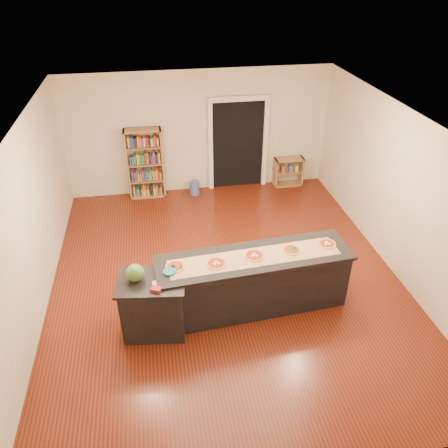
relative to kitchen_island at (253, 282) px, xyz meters
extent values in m
cube|color=beige|center=(-0.30, 0.77, 0.90)|extent=(6.00, 7.00, 2.80)
cube|color=#602210|center=(-0.30, 0.77, -0.50)|extent=(6.00, 7.00, 0.01)
cube|color=white|center=(-0.30, 0.77, 2.30)|extent=(6.00, 7.00, 0.01)
cube|color=black|center=(0.60, 4.26, 0.55)|extent=(1.20, 0.02, 2.10)
cube|color=silver|center=(-0.05, 4.21, 0.55)|extent=(0.10, 0.08, 2.10)
cube|color=silver|center=(1.25, 4.21, 0.55)|extent=(0.10, 0.08, 2.10)
cube|color=silver|center=(0.60, 4.21, 1.65)|extent=(1.40, 0.08, 0.12)
cube|color=black|center=(0.00, 0.00, -0.03)|extent=(2.93, 0.73, 0.94)
cube|color=black|center=(0.00, 0.00, 0.47)|extent=(3.01, 0.82, 0.05)
cube|color=black|center=(-1.56, -0.26, -0.04)|extent=(0.88, 0.62, 0.91)
cube|color=black|center=(-1.56, -0.26, 0.43)|extent=(0.97, 0.71, 0.04)
cube|color=#9E754D|center=(-1.56, 4.08, 0.32)|extent=(0.82, 0.29, 1.63)
cube|color=#9E754D|center=(1.83, 4.07, -0.15)|extent=(0.70, 0.30, 0.70)
cylinder|color=#485BA2|center=(-0.48, 3.97, -0.33)|extent=(0.23, 0.23, 0.33)
cube|color=#A37F54|center=(0.00, -0.03, 0.49)|extent=(2.64, 0.66, 0.00)
sphere|color=#144214|center=(-1.77, -0.21, 0.58)|extent=(0.26, 0.26, 0.26)
cube|color=tan|center=(-1.38, -0.39, 0.47)|extent=(0.33, 0.23, 0.02)
cube|color=maroon|center=(-1.50, -0.49, 0.48)|extent=(0.17, 0.15, 0.05)
cylinder|color=#195966|center=(-1.29, -0.18, 0.49)|extent=(0.19, 0.19, 0.07)
cylinder|color=tan|center=(-1.20, -0.06, 0.50)|extent=(0.28, 0.28, 0.02)
cylinder|color=#A5190C|center=(-1.20, -0.06, 0.51)|extent=(0.23, 0.23, 0.00)
cylinder|color=tan|center=(-0.60, -0.09, 0.50)|extent=(0.31, 0.31, 0.02)
cylinder|color=#A5190C|center=(-0.60, -0.09, 0.51)|extent=(0.25, 0.25, 0.00)
cylinder|color=tan|center=(0.00, 0.01, 0.50)|extent=(0.31, 0.31, 0.02)
cylinder|color=#A5190C|center=(0.00, 0.01, 0.51)|extent=(0.25, 0.25, 0.00)
cylinder|color=tan|center=(0.60, 0.05, 0.50)|extent=(0.29, 0.29, 0.02)
cylinder|color=#A5190C|center=(0.60, 0.05, 0.51)|extent=(0.24, 0.24, 0.00)
cylinder|color=tan|center=(1.20, 0.11, 0.50)|extent=(0.29, 0.29, 0.02)
cylinder|color=#A5190C|center=(1.20, 0.11, 0.51)|extent=(0.24, 0.24, 0.00)
camera|label=1|loc=(-1.37, -5.16, 4.42)|focal=35.00mm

